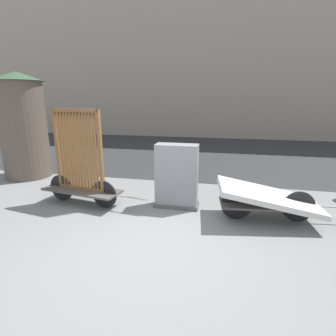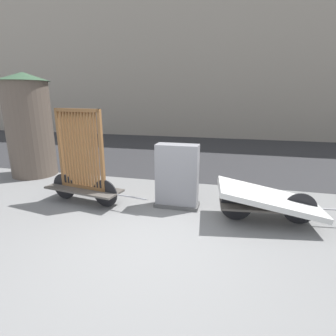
{
  "view_description": "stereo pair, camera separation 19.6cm",
  "coord_description": "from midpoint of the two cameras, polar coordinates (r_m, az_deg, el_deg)",
  "views": [
    {
      "loc": [
        1.04,
        -3.58,
        2.3
      ],
      "look_at": [
        0.0,
        1.33,
        0.93
      ],
      "focal_mm": 28.0,
      "sensor_mm": 36.0,
      "label": 1
    },
    {
      "loc": [
        1.23,
        -3.54,
        2.3
      ],
      "look_at": [
        0.0,
        1.33,
        0.93
      ],
      "focal_mm": 28.0,
      "sensor_mm": 36.0,
      "label": 2
    }
  ],
  "objects": [
    {
      "name": "road_strip",
      "position": [
        11.3,
        8.13,
        3.39
      ],
      "size": [
        56.0,
        8.36,
        0.01
      ],
      "color": "#2D2D30",
      "rests_on": "ground_plane"
    },
    {
      "name": "utility_cabinet",
      "position": [
        5.52,
        3.02,
        -2.26
      ],
      "size": [
        0.94,
        0.41,
        1.36
      ],
      "color": "#4C4C4C",
      "rests_on": "ground_plane"
    },
    {
      "name": "bike_cart_with_bedframe",
      "position": [
        5.97,
        -17.26,
        -0.53
      ],
      "size": [
        2.48,
        0.86,
        2.07
      ],
      "rotation": [
        0.0,
        0.0,
        -0.16
      ],
      "color": "#4C4742",
      "rests_on": "ground_plane"
    },
    {
      "name": "advertising_column",
      "position": [
        8.67,
        -27.4,
        8.35
      ],
      "size": [
        1.42,
        1.42,
        2.96
      ],
      "color": "brown",
      "rests_on": "ground_plane"
    },
    {
      "name": "building_facade",
      "position": [
        17.71,
        11.49,
        28.33
      ],
      "size": [
        48.0,
        4.0,
        12.77
      ],
      "color": "#9E9384",
      "rests_on": "ground_plane"
    },
    {
      "name": "ground_plane",
      "position": [
        4.38,
        -3.09,
        -16.37
      ],
      "size": [
        60.0,
        60.0,
        0.0
      ],
      "primitive_type": "plane",
      "color": "slate"
    },
    {
      "name": "bike_cart_with_mattress",
      "position": [
        5.29,
        22.08,
        -6.48
      ],
      "size": [
        2.55,
        1.21,
        0.72
      ],
      "rotation": [
        0.0,
        0.0,
        0.11
      ],
      "color": "#4C4742",
      "rests_on": "ground_plane"
    }
  ]
}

